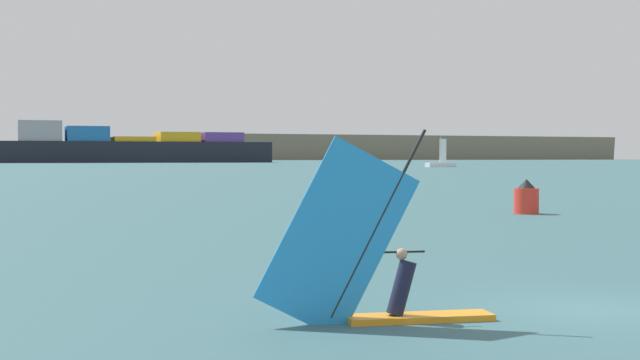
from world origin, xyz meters
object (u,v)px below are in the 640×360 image
at_px(windsurfer, 379,274).
at_px(cargo_ship, 85,147).
at_px(channel_buoy, 526,198).
at_px(small_sailboat, 441,164).

distance_m(windsurfer, cargo_ship, 465.95).
relative_size(cargo_ship, channel_buoy, 102.34).
bearing_deg(windsurfer, channel_buoy, 60.82).
bearing_deg(small_sailboat, channel_buoy, 56.46).
relative_size(windsurfer, small_sailboat, 0.46).
bearing_deg(windsurfer, cargo_ship, 93.99).
bearing_deg(channel_buoy, windsurfer, -119.24).
bearing_deg(cargo_ship, channel_buoy, -91.13).
xyz_separation_m(cargo_ship, channel_buoy, (48.04, -436.02, -7.55)).
height_order(cargo_ship, small_sailboat, cargo_ship).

